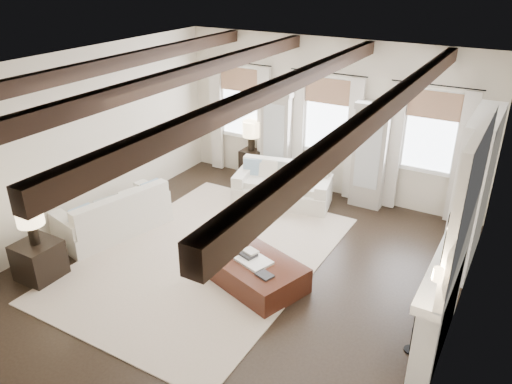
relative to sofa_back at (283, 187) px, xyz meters
The scene contains 16 objects.
ground 2.84m from the sofa_back, 79.91° to the right, with size 7.50×7.50×0.00m, color black.
room_shell 2.74m from the sofa_back, 56.57° to the right, with size 6.54×7.54×3.22m.
area_rug 2.53m from the sofa_back, 93.44° to the right, with size 3.52×4.98×0.02m, color #C3AF9B.
sofa_back is the anchor object (origin of this frame).
sofa_left 3.35m from the sofa_back, 127.37° to the right, with size 1.32×2.13×0.85m.
ottoman 2.89m from the sofa_back, 71.82° to the right, with size 1.56×0.97×0.41m, color black.
tray 2.93m from the sofa_back, 71.49° to the right, with size 0.50×0.38×0.04m, color white.
book_lower 2.83m from the sofa_back, 73.84° to the right, with size 0.26×0.20×0.04m, color #262628.
book_upper 2.80m from the sofa_back, 73.17° to the right, with size 0.22×0.17×0.03m, color beige.
book_loose 3.27m from the sofa_back, 67.52° to the right, with size 0.24×0.18×0.03m, color #262628.
side_table_front 4.75m from the sofa_back, 115.83° to the right, with size 0.61×0.61×0.61m, color black.
lamp_front 4.81m from the sofa_back, 115.83° to the right, with size 0.40×0.40×0.69m.
side_table_back 1.45m from the sofa_back, 146.92° to the left, with size 0.43×0.43×0.65m, color black.
lamp_back 1.64m from the sofa_back, 146.92° to the left, with size 0.39×0.39×0.67m.
candlestick_near 4.54m from the sofa_back, 41.57° to the right, with size 0.17×0.17×0.83m.
candlestick_far 4.27m from the sofa_back, 37.38° to the right, with size 0.17×0.17×0.83m.
Camera 1 is at (3.64, -5.49, 4.58)m, focal length 35.00 mm.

